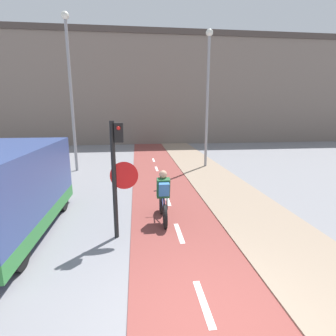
{
  "coord_description": "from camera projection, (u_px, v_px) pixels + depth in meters",
  "views": [
    {
      "loc": [
        -1.02,
        -3.11,
        3.11
      ],
      "look_at": [
        0.0,
        5.39,
        1.2
      ],
      "focal_mm": 28.0,
      "sensor_mm": 36.0,
      "label": 1
    }
  ],
  "objects": [
    {
      "name": "ground_plane",
      "position": [
        212.0,
        329.0,
        3.81
      ],
      "size": [
        120.0,
        120.0,
        0.0
      ],
      "primitive_type": "plane",
      "color": "gray"
    },
    {
      "name": "bike_lane",
      "position": [
        212.0,
        328.0,
        3.81
      ],
      "size": [
        2.46,
        60.0,
        0.02
      ],
      "color": "brown",
      "rests_on": "ground_plane"
    },
    {
      "name": "building_row_background",
      "position": [
        146.0,
        90.0,
        25.44
      ],
      "size": [
        60.0,
        5.2,
        9.89
      ],
      "color": "slate",
      "rests_on": "ground_plane"
    },
    {
      "name": "traffic_light_pole",
      "position": [
        117.0,
        167.0,
        6.17
      ],
      "size": [
        0.67,
        0.25,
        2.87
      ],
      "color": "black",
      "rests_on": "ground_plane"
    },
    {
      "name": "street_lamp_far",
      "position": [
        70.0,
        79.0,
        12.7
      ],
      "size": [
        0.36,
        0.36,
        7.54
      ],
      "color": "gray",
      "rests_on": "ground_plane"
    },
    {
      "name": "street_lamp_sidewalk",
      "position": [
        208.0,
        86.0,
        13.67
      ],
      "size": [
        0.36,
        0.36,
        7.06
      ],
      "color": "gray",
      "rests_on": "ground_plane"
    },
    {
      "name": "cyclist_near",
      "position": [
        163.0,
        197.0,
        7.33
      ],
      "size": [
        0.46,
        1.65,
        1.48
      ],
      "color": "black",
      "rests_on": "ground_plane"
    },
    {
      "name": "van",
      "position": [
        0.0,
        194.0,
        6.41
      ],
      "size": [
        2.21,
        4.88,
        2.22
      ],
      "color": "#334784",
      "rests_on": "ground_plane"
    }
  ]
}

